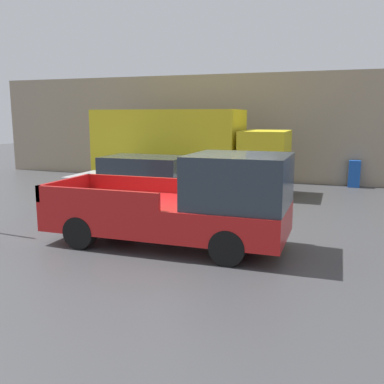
# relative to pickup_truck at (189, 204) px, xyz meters

# --- Properties ---
(ground_plane) EXTENTS (60.00, 60.00, 0.00)m
(ground_plane) POSITION_rel_pickup_truck_xyz_m (0.44, 0.55, -0.96)
(ground_plane) COLOR #3D3D3F
(building_wall) EXTENTS (28.00, 0.15, 4.69)m
(building_wall) POSITION_rel_pickup_truck_xyz_m (0.44, 10.10, 1.38)
(building_wall) COLOR gray
(building_wall) RESTS_ON ground
(pickup_truck) EXTENTS (5.38, 2.12, 2.09)m
(pickup_truck) POSITION_rel_pickup_truck_xyz_m (0.00, 0.00, 0.00)
(pickup_truck) COLOR red
(pickup_truck) RESTS_ON ground
(car) EXTENTS (4.79, 1.96, 1.58)m
(car) POSITION_rel_pickup_truck_xyz_m (-2.94, 3.80, -0.15)
(car) COLOR silver
(car) RESTS_ON ground
(delivery_truck) EXTENTS (7.37, 2.47, 3.10)m
(delivery_truck) POSITION_rel_pickup_truck_xyz_m (-2.60, 6.85, 0.73)
(delivery_truck) COLOR gold
(delivery_truck) RESTS_ON ground
(newspaper_box) EXTENTS (0.45, 0.40, 1.09)m
(newspaper_box) POSITION_rel_pickup_truck_xyz_m (3.70, 9.77, -0.42)
(newspaper_box) COLOR #194CB2
(newspaper_box) RESTS_ON ground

